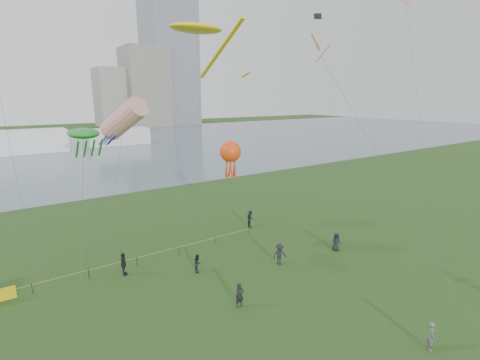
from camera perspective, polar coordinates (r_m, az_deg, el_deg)
ground_plane at (r=24.35m, az=14.55°, el=-23.51°), size 400.00×400.00×0.00m
lake at (r=114.31m, az=-26.31°, el=4.84°), size 400.00×120.00×0.08m
tower at (r=201.39m, az=-11.93°, el=26.30°), size 24.00×24.00×120.00m
building_mid at (r=184.84m, az=-15.29°, el=14.45°), size 20.00×20.00×38.00m
building_low at (r=186.43m, az=-19.97°, el=12.57°), size 16.00×18.00×28.00m
pavilion_left at (r=108.03m, az=-32.39°, el=5.31°), size 22.00×8.00×6.00m
pavilion_right at (r=114.78m, az=-19.35°, el=6.75°), size 18.00×7.00×5.00m
fence at (r=31.57m, az=-27.49°, el=-14.33°), size 24.07×0.07×1.05m
kite_flyer at (r=24.90m, az=28.88°, el=-21.49°), size 0.75×0.75×1.76m
spectator_a at (r=30.45m, az=-6.95°, el=-13.35°), size 0.88×0.95×1.57m
spectator_b at (r=31.49m, az=6.52°, el=-12.02°), size 1.39×0.99×1.94m
spectator_c at (r=31.15m, az=-18.56°, el=-12.95°), size 0.72×1.23×1.96m
spectator_d at (r=35.23m, az=15.50°, el=-9.74°), size 1.02×0.88×1.76m
spectator_f at (r=25.74m, az=-0.06°, el=-18.39°), size 0.69×0.48×1.78m
spectator_g at (r=39.85m, az=1.70°, el=-6.36°), size 1.03×1.14×1.91m
kite_stingray at (r=35.22m, az=-7.11°, el=23.37°), size 5.24×10.11×21.07m
kite_windsock at (r=32.18m, az=-18.55°, el=9.46°), size 5.89×6.82×14.56m
kite_creature at (r=30.00m, az=-24.32°, el=6.93°), size 3.24×5.98×12.12m
kite_octopus at (r=37.82m, az=-1.58°, el=4.60°), size 2.98×9.69×9.87m
kite_delta at (r=30.89m, az=13.52°, el=19.23°), size 1.50×16.19×19.57m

